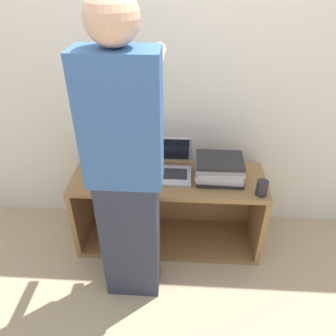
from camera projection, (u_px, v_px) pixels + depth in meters
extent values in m
plane|color=tan|center=(167.00, 261.00, 2.43)|extent=(12.00, 12.00, 0.00)
cube|color=silver|center=(171.00, 78.00, 2.22)|extent=(8.00, 0.05, 2.40)
cube|color=olive|center=(169.00, 179.00, 2.29)|extent=(1.35, 0.45, 0.04)
cube|color=olive|center=(169.00, 237.00, 2.61)|extent=(1.35, 0.45, 0.04)
cube|color=olive|center=(82.00, 207.00, 2.48)|extent=(0.04, 0.45, 0.54)
cube|color=olive|center=(257.00, 213.00, 2.42)|extent=(0.04, 0.45, 0.54)
cube|color=olive|center=(170.00, 193.00, 2.62)|extent=(1.28, 0.04, 0.54)
cube|color=#B7B7BC|center=(169.00, 176.00, 2.27)|extent=(0.31, 0.24, 0.02)
cube|color=#28282B|center=(169.00, 174.00, 2.28)|extent=(0.26, 0.13, 0.00)
cube|color=#B7B7BC|center=(170.00, 149.00, 2.34)|extent=(0.31, 0.08, 0.23)
cube|color=black|center=(170.00, 149.00, 2.33)|extent=(0.28, 0.07, 0.20)
cube|color=#B7B7BC|center=(119.00, 173.00, 2.29)|extent=(0.32, 0.25, 0.03)
cube|color=slate|center=(119.00, 170.00, 2.28)|extent=(0.32, 0.25, 0.03)
cube|color=slate|center=(118.00, 167.00, 2.26)|extent=(0.31, 0.24, 0.03)
cube|color=#232326|center=(219.00, 177.00, 2.25)|extent=(0.31, 0.24, 0.03)
cube|color=#B7B7BC|center=(219.00, 174.00, 2.24)|extent=(0.32, 0.24, 0.03)
cube|color=#B7B7BC|center=(218.00, 171.00, 2.22)|extent=(0.32, 0.25, 0.03)
cube|color=#B7B7BC|center=(219.00, 167.00, 2.21)|extent=(0.32, 0.25, 0.03)
cube|color=gray|center=(218.00, 164.00, 2.19)|extent=(0.32, 0.25, 0.03)
cube|color=#232326|center=(220.00, 160.00, 2.18)|extent=(0.31, 0.24, 0.03)
cube|color=#2D3342|center=(131.00, 238.00, 2.03)|extent=(0.34, 0.20, 0.88)
cube|color=#38609E|center=(121.00, 122.00, 1.59)|extent=(0.40, 0.20, 0.70)
sphere|color=#DBAD89|center=(112.00, 17.00, 1.33)|extent=(0.24, 0.24, 0.24)
cylinder|color=#DBAD89|center=(95.00, 56.00, 1.67)|extent=(0.07, 0.32, 0.07)
cylinder|color=#DBAD89|center=(157.00, 57.00, 1.66)|extent=(0.07, 0.32, 0.07)
cylinder|color=#232328|center=(262.00, 188.00, 2.09)|extent=(0.07, 0.07, 0.10)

